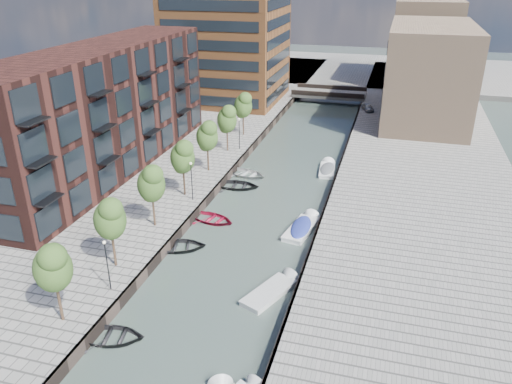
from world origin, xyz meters
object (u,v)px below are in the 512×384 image
at_px(tree_1, 110,217).
at_px(motorboat_4, 327,169).
at_px(motorboat_2, 275,290).
at_px(tree_4, 207,135).
at_px(sloop_1, 111,339).
at_px(tree_5, 227,118).
at_px(tree_3, 182,156).
at_px(sloop_3, 246,176).
at_px(bridge, 329,94).
at_px(sloop_0, 179,249).
at_px(car, 368,107).
at_px(sloop_2, 212,221).
at_px(motorboat_3, 303,227).
at_px(tree_2, 151,182).
at_px(sloop_4, 237,188).
at_px(tree_0, 52,266).
at_px(tree_6, 243,104).

distance_m(tree_1, motorboat_4, 30.55).
bearing_deg(motorboat_2, tree_1, -173.83).
distance_m(tree_4, sloop_1, 28.61).
bearing_deg(tree_5, tree_3, -90.00).
bearing_deg(sloop_3, tree_3, 171.01).
height_order(bridge, sloop_0, bridge).
relative_size(tree_4, motorboat_2, 1.06).
distance_m(tree_4, car, 35.53).
height_order(sloop_2, sloop_3, sloop_3).
bearing_deg(motorboat_3, sloop_3, 128.76).
bearing_deg(motorboat_4, tree_2, -123.14).
relative_size(tree_5, car, 1.73).
bearing_deg(sloop_2, tree_5, 26.14).
height_order(tree_5, sloop_4, tree_5).
relative_size(tree_3, motorboat_3, 1.02).
distance_m(tree_0, tree_2, 14.00).
xyz_separation_m(tree_3, motorboat_2, (12.80, -12.62, -5.20)).
bearing_deg(tree_1, tree_2, 90.00).
distance_m(tree_3, motorboat_2, 18.71).
distance_m(sloop_1, sloop_3, 29.76).
relative_size(sloop_1, motorboat_4, 0.89).
bearing_deg(sloop_4, sloop_2, 176.55).
distance_m(tree_2, tree_5, 21.00).
relative_size(sloop_3, motorboat_2, 0.89).
relative_size(tree_6, motorboat_4, 1.14).
bearing_deg(tree_0, sloop_2, 76.93).
relative_size(motorboat_4, car, 1.52).
bearing_deg(sloop_1, sloop_4, -13.05).
distance_m(tree_0, sloop_2, 19.15).
distance_m(sloop_1, motorboat_2, 12.46).
xyz_separation_m(sloop_0, motorboat_2, (9.70, -3.79, 0.10)).
xyz_separation_m(tree_5, sloop_3, (4.08, -5.14, -5.31)).
height_order(tree_3, sloop_1, tree_3).
height_order(tree_1, tree_2, same).
distance_m(tree_1, motorboat_3, 18.24).
height_order(tree_2, sloop_0, tree_2).
xyz_separation_m(sloop_3, motorboat_4, (9.05, 4.25, 0.21)).
bearing_deg(sloop_1, sloop_3, -12.97).
bearing_deg(tree_5, motorboat_2, -64.32).
relative_size(bridge, sloop_2, 2.85).
height_order(tree_3, motorboat_4, tree_3).
xyz_separation_m(bridge, tree_1, (-8.50, -61.00, 3.92)).
bearing_deg(tree_2, bridge, 81.05).
xyz_separation_m(tree_3, sloop_0, (3.10, -8.83, -5.31)).
distance_m(sloop_2, motorboat_4, 18.50).
bearing_deg(tree_2, sloop_3, 75.59).
relative_size(tree_0, tree_1, 1.00).
relative_size(bridge, tree_5, 2.18).
bearing_deg(sloop_3, motorboat_2, -142.18).
bearing_deg(sloop_4, bridge, -10.40).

